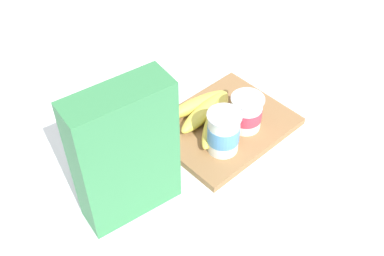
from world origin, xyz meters
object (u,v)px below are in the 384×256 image
object	(u,v)px
cereal_box	(125,155)
yogurt_cup_front	(246,113)
cutting_board	(224,126)
yogurt_cup_back	(223,132)
banana_bunch	(207,112)

from	to	relation	value
cereal_box	yogurt_cup_front	xyz separation A→B (m)	(-0.31, 0.01, -0.08)
cutting_board	yogurt_cup_back	size ratio (longest dim) A/B	3.00
cutting_board	cereal_box	bearing A→B (deg)	5.13
cereal_box	yogurt_cup_front	distance (m)	0.32
yogurt_cup_front	yogurt_cup_back	world-z (taller)	yogurt_cup_back
cutting_board	cereal_box	size ratio (longest dim) A/B	1.03
banana_bunch	yogurt_cup_front	bearing A→B (deg)	119.47
banana_bunch	yogurt_cup_back	bearing A→B (deg)	65.46
cereal_box	yogurt_cup_back	distance (m)	0.24
cutting_board	yogurt_cup_front	world-z (taller)	yogurt_cup_front
yogurt_cup_back	banana_bunch	size ratio (longest dim) A/B	0.53
yogurt_cup_back	cereal_box	bearing A→B (deg)	-6.71
banana_bunch	cereal_box	bearing A→B (deg)	13.72
cereal_box	yogurt_cup_front	bearing A→B (deg)	-174.37
yogurt_cup_front	banana_bunch	distance (m)	0.09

